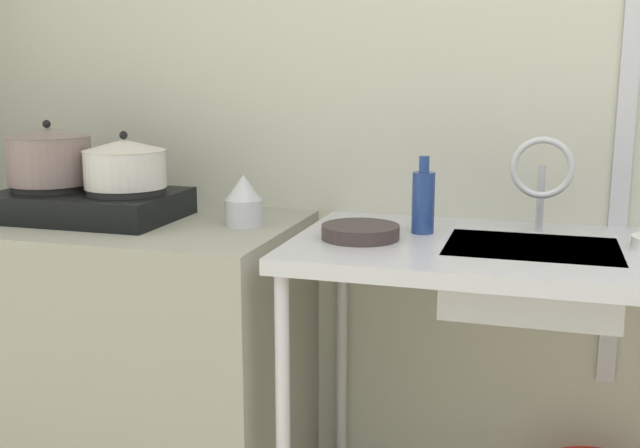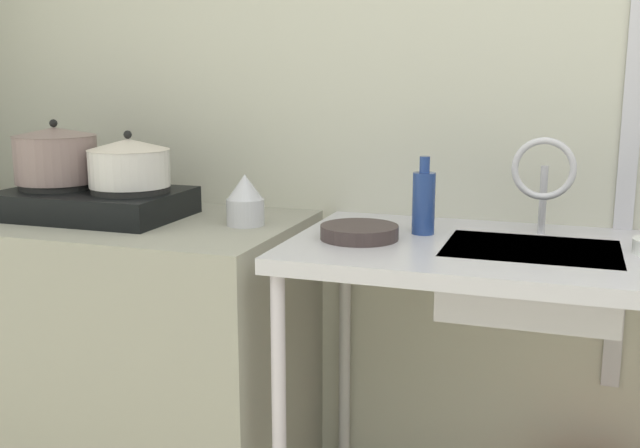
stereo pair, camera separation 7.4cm
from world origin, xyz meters
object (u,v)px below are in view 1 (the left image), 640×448
(stove, at_px, (89,203))
(sink_basin, at_px, (530,277))
(pot_on_left_burner, at_px, (49,156))
(frying_pan, at_px, (360,232))
(percolator, at_px, (244,201))
(pot_on_right_burner, at_px, (125,163))
(faucet, at_px, (542,172))
(bottle_by_sink, at_px, (423,201))

(stove, bearing_deg, sink_basin, -0.15)
(pot_on_left_burner, bearing_deg, frying_pan, -2.42)
(frying_pan, bearing_deg, stove, 177.21)
(stove, xyz_separation_m, sink_basin, (1.27, -0.00, -0.13))
(percolator, distance_m, sink_basin, 0.81)
(stove, distance_m, sink_basin, 1.28)
(pot_on_left_burner, xyz_separation_m, frying_pan, (0.97, -0.04, -0.16))
(pot_on_left_burner, height_order, pot_on_right_burner, pot_on_left_burner)
(sink_basin, height_order, faucet, faucet)
(pot_on_right_burner, bearing_deg, faucet, 6.07)
(bottle_by_sink, bearing_deg, stove, -175.49)
(pot_on_right_burner, xyz_separation_m, sink_basin, (1.15, -0.00, -0.25))
(faucet, relative_size, bottle_by_sink, 1.27)
(stove, bearing_deg, frying_pan, -2.79)
(pot_on_right_burner, height_order, sink_basin, pot_on_right_burner)
(pot_on_left_burner, height_order, bottle_by_sink, pot_on_left_burner)
(pot_on_right_burner, relative_size, bottle_by_sink, 1.15)
(pot_on_left_burner, relative_size, bottle_by_sink, 1.19)
(faucet, bearing_deg, percolator, -173.35)
(pot_on_left_burner, height_order, faucet, pot_on_left_burner)
(sink_basin, bearing_deg, faucet, 83.91)
(pot_on_left_burner, distance_m, bottle_by_sink, 1.12)
(bottle_by_sink, bearing_deg, faucet, 8.60)
(pot_on_left_burner, distance_m, faucet, 1.42)
(faucet, bearing_deg, bottle_by_sink, -171.40)
(stove, height_order, frying_pan, stove)
(pot_on_right_burner, distance_m, bottle_by_sink, 0.87)
(pot_on_left_burner, bearing_deg, faucet, 4.98)
(percolator, bearing_deg, stove, -176.50)
(percolator, xyz_separation_m, faucet, (0.80, 0.09, 0.10))
(pot_on_right_burner, distance_m, faucet, 1.17)
(stove, bearing_deg, percolator, 3.50)
(pot_on_right_burner, relative_size, frying_pan, 1.17)
(stove, xyz_separation_m, bottle_by_sink, (0.99, 0.08, 0.04))
(pot_on_left_burner, bearing_deg, percolator, 2.77)
(stove, xyz_separation_m, frying_pan, (0.84, -0.04, -0.03))
(frying_pan, xyz_separation_m, bottle_by_sink, (0.14, 0.12, 0.07))
(bottle_by_sink, bearing_deg, pot_on_right_burner, -174.82)
(sink_basin, height_order, bottle_by_sink, bottle_by_sink)
(percolator, height_order, bottle_by_sink, bottle_by_sink)
(percolator, distance_m, faucet, 0.82)
(pot_on_left_burner, height_order, percolator, pot_on_left_burner)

